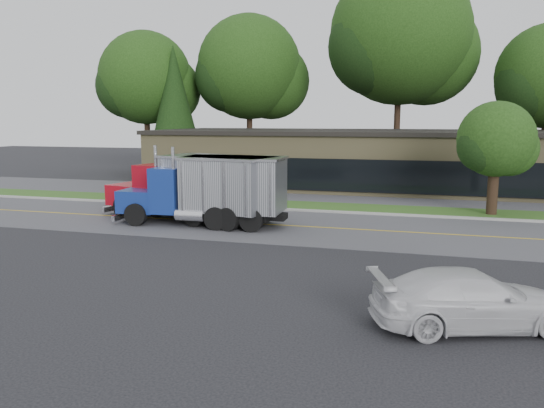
% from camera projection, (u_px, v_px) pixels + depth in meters
% --- Properties ---
extents(ground, '(140.00, 140.00, 0.00)m').
position_uv_depth(ground, '(221.00, 279.00, 17.32)').
color(ground, '#313136').
rests_on(ground, ground).
extents(road, '(60.00, 8.00, 0.02)m').
position_uv_depth(road, '(287.00, 226.00, 25.87)').
color(road, slate).
rests_on(road, ground).
extents(center_line, '(60.00, 0.12, 0.01)m').
position_uv_depth(center_line, '(287.00, 226.00, 25.87)').
color(center_line, gold).
rests_on(center_line, ground).
extents(curb, '(60.00, 0.30, 0.12)m').
position_uv_depth(curb, '(305.00, 211.00, 29.87)').
color(curb, '#9E9E99').
rests_on(curb, ground).
extents(grass_verge, '(60.00, 3.40, 0.03)m').
position_uv_depth(grass_verge, '(311.00, 206.00, 31.58)').
color(grass_verge, '#316221').
rests_on(grass_verge, ground).
extents(far_parking, '(60.00, 7.00, 0.02)m').
position_uv_depth(far_parking, '(326.00, 195.00, 36.34)').
color(far_parking, slate).
rests_on(far_parking, ground).
extents(strip_mall, '(32.00, 12.00, 4.00)m').
position_uv_depth(strip_mall, '(365.00, 160.00, 41.20)').
color(strip_mall, '#8F8258').
rests_on(strip_mall, ground).
extents(tree_far_a, '(9.54, 8.98, 13.61)m').
position_uv_depth(tree_far_a, '(147.00, 82.00, 51.74)').
color(tree_far_a, '#382619').
rests_on(tree_far_a, ground).
extents(tree_far_b, '(10.52, 9.90, 15.00)m').
position_uv_depth(tree_far_b, '(251.00, 72.00, 50.86)').
color(tree_far_b, '#382619').
rests_on(tree_far_b, ground).
extents(tree_far_c, '(13.11, 12.33, 18.69)m').
position_uv_depth(tree_far_c, '(402.00, 41.00, 46.79)').
color(tree_far_c, '#382619').
rests_on(tree_far_c, ground).
extents(evergreen_left, '(5.23, 5.23, 11.88)m').
position_uv_depth(evergreen_left, '(175.00, 104.00, 49.05)').
color(evergreen_left, '#382619').
rests_on(evergreen_left, ground).
extents(tree_verge, '(4.29, 4.04, 6.12)m').
position_uv_depth(tree_verge, '(497.00, 143.00, 28.34)').
color(tree_verge, '#382619').
rests_on(tree_verge, ground).
extents(dump_truck_red, '(9.80, 4.81, 3.36)m').
position_uv_depth(dump_truck_red, '(197.00, 186.00, 26.66)').
color(dump_truck_red, black).
rests_on(dump_truck_red, ground).
extents(dump_truck_blue, '(8.38, 2.86, 3.36)m').
position_uv_depth(dump_truck_blue, '(212.00, 189.00, 25.79)').
color(dump_truck_blue, black).
rests_on(dump_truck_blue, ground).
extents(rally_car, '(5.39, 3.57, 1.45)m').
position_uv_depth(rally_car, '(472.00, 299.00, 13.19)').
color(rally_car, silver).
rests_on(rally_car, ground).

